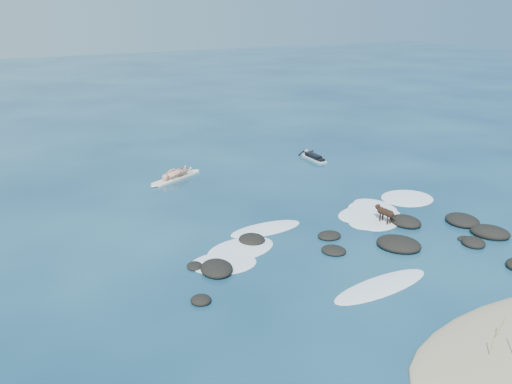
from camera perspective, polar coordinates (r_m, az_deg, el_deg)
ground at (r=21.74m, az=9.20°, el=-4.45°), size 160.00×160.00×0.00m
reef_rocks at (r=21.59m, az=14.60°, el=-4.71°), size 14.09×7.57×0.49m
breaking_foam at (r=22.68m, az=8.79°, el=-3.40°), size 12.99×7.86×0.12m
standing_surfer_rig at (r=28.40m, az=-8.07°, el=2.82°), size 3.27×1.82×1.99m
paddling_surfer_rig at (r=32.06m, az=5.72°, el=3.54°), size 1.03×2.30×0.40m
dog at (r=23.12m, az=12.73°, el=-1.96°), size 0.34×1.15×0.73m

